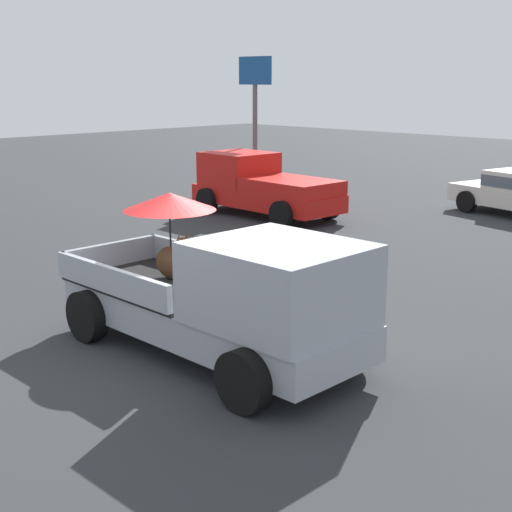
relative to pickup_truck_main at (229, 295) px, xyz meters
name	(u,v)px	position (x,y,z in m)	size (l,w,h in m)	color
ground_plane	(210,353)	(-0.40, -0.02, -0.99)	(80.00, 80.00, 0.00)	#2D3033
pickup_truck_main	(229,295)	(0.00, 0.00, 0.00)	(5.06, 2.26, 2.22)	black
pickup_truck_red	(261,186)	(-7.68, 8.51, -0.11)	(4.86, 2.30, 1.80)	black
motel_sign	(255,99)	(-10.04, 10.61, 2.33)	(1.40, 0.16, 4.68)	#59595B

